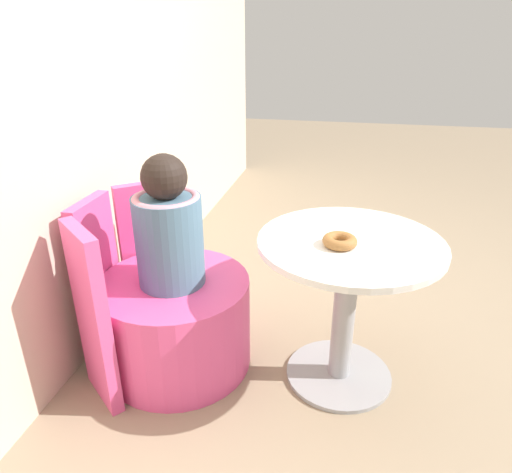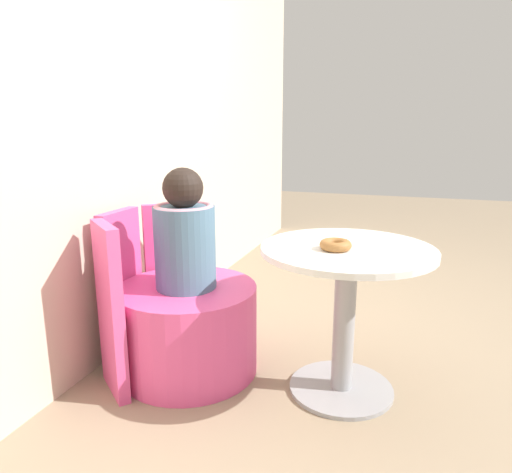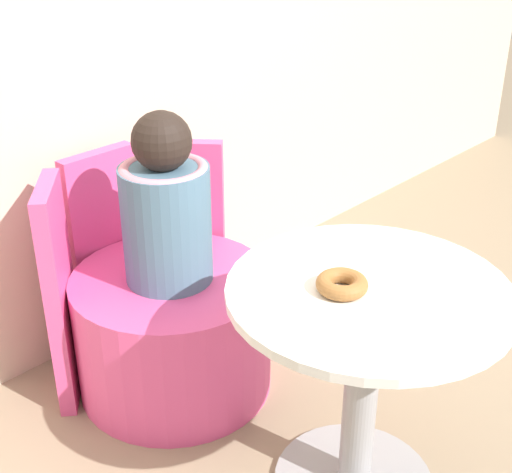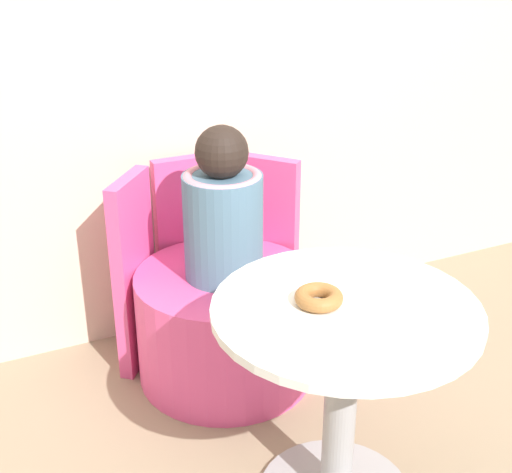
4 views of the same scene
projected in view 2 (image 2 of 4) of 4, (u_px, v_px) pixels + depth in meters
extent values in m
plane|color=gray|center=(337.00, 380.00, 2.06)|extent=(12.00, 12.00, 0.00)
cube|color=beige|center=(106.00, 108.00, 2.13)|extent=(6.00, 0.06, 2.40)
cylinder|color=#99999E|center=(341.00, 388.00, 1.98)|extent=(0.45, 0.45, 0.02)
cylinder|color=#99999E|center=(344.00, 322.00, 1.91)|extent=(0.09, 0.09, 0.60)
cylinder|color=white|center=(348.00, 250.00, 1.84)|extent=(0.70, 0.70, 0.02)
cylinder|color=#E54C8C|center=(188.00, 328.00, 2.11)|extent=(0.64, 0.64, 0.41)
cube|color=#E54C8C|center=(122.00, 287.00, 2.18)|extent=(0.27, 0.05, 0.74)
cube|color=#E54C8C|center=(172.00, 273.00, 2.38)|extent=(0.21, 0.24, 0.74)
cube|color=#E54C8C|center=(110.00, 310.00, 1.90)|extent=(0.21, 0.24, 0.74)
cylinder|color=slate|center=(185.00, 247.00, 2.02)|extent=(0.27, 0.27, 0.37)
torus|color=pink|center=(184.00, 209.00, 1.98)|extent=(0.27, 0.27, 0.04)
sphere|color=black|center=(183.00, 188.00, 1.96)|extent=(0.18, 0.18, 0.18)
torus|color=#9E6633|center=(336.00, 245.00, 1.79)|extent=(0.13, 0.13, 0.04)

